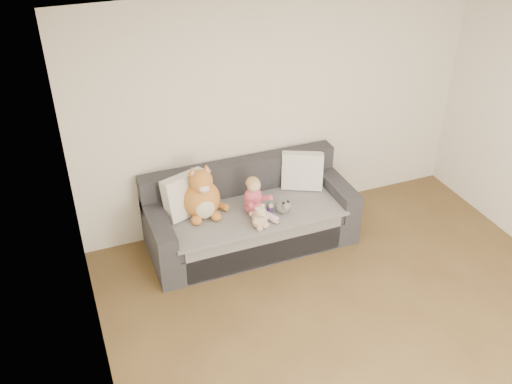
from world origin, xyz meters
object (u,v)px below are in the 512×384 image
toddler (255,199)px  plush_cat (202,197)px  sippy_cup (270,206)px  sofa (250,218)px  teddy_bear (260,218)px

toddler → plush_cat: (-0.51, 0.18, 0.04)m
toddler → sippy_cup: 0.20m
sofa → toddler: size_ratio=5.07×
plush_cat → toddler: bearing=-19.0°
plush_cat → sippy_cup: 0.72m
toddler → sippy_cup: (0.16, -0.01, -0.12)m
sofa → sippy_cup: (0.16, -0.18, 0.22)m
sofa → sippy_cup: size_ratio=19.50×
plush_cat → sofa: bearing=-0.4°
sofa → sippy_cup: sofa is taller
sippy_cup → plush_cat: bearing=163.9°
toddler → sippy_cup: toddler is taller
toddler → teddy_bear: bearing=-113.3°
teddy_bear → sippy_cup: teddy_bear is taller
toddler → sofa: bearing=74.8°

